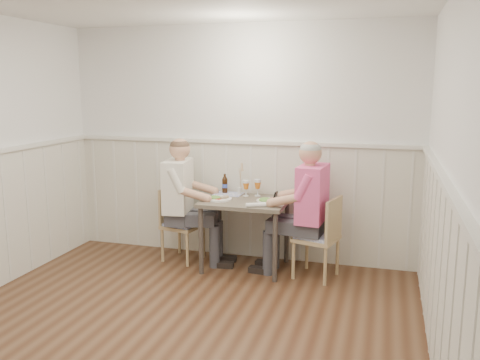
% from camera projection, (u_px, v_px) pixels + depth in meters
% --- Properties ---
extents(ground_plane, '(4.50, 4.50, 0.00)m').
position_uv_depth(ground_plane, '(155.00, 348.00, 3.80)').
color(ground_plane, '#482A18').
extents(room_shell, '(4.04, 4.54, 2.60)m').
position_uv_depth(room_shell, '(148.00, 147.00, 3.52)').
color(room_shell, white).
rests_on(room_shell, ground).
extents(wainscot, '(4.00, 4.49, 1.34)m').
position_uv_depth(wainscot, '(188.00, 235.00, 4.32)').
color(wainscot, beige).
rests_on(wainscot, ground).
extents(dining_table, '(0.88, 0.70, 0.75)m').
position_uv_depth(dining_table, '(245.00, 209.00, 5.37)').
color(dining_table, '#4F473D').
rests_on(dining_table, ground).
extents(chair_right, '(0.49, 0.49, 0.84)m').
position_uv_depth(chair_right, '(321.00, 235.00, 5.12)').
color(chair_right, tan).
rests_on(chair_right, ground).
extents(chair_left, '(0.45, 0.45, 0.82)m').
position_uv_depth(chair_left, '(179.00, 221.00, 5.68)').
color(chair_left, tan).
rests_on(chair_left, ground).
extents(man_in_pink, '(0.69, 0.48, 1.42)m').
position_uv_depth(man_in_pink, '(307.00, 220.00, 5.14)').
color(man_in_pink, '#3F3F47').
rests_on(man_in_pink, ground).
extents(diner_cream, '(0.69, 0.48, 1.41)m').
position_uv_depth(diner_cream, '(182.00, 211.00, 5.55)').
color(diner_cream, '#3F3F47').
rests_on(diner_cream, ground).
extents(plate_man, '(0.29, 0.29, 0.07)m').
position_uv_depth(plate_man, '(269.00, 200.00, 5.24)').
color(plate_man, white).
rests_on(plate_man, dining_table).
extents(plate_diner, '(0.27, 0.27, 0.07)m').
position_uv_depth(plate_diner, '(218.00, 198.00, 5.35)').
color(plate_diner, white).
rests_on(plate_diner, dining_table).
extents(beer_glass_a, '(0.07, 0.07, 0.19)m').
position_uv_depth(beer_glass_a, '(258.00, 185.00, 5.51)').
color(beer_glass_a, silver).
rests_on(beer_glass_a, dining_table).
extents(beer_glass_b, '(0.07, 0.07, 0.18)m').
position_uv_depth(beer_glass_b, '(246.00, 185.00, 5.50)').
color(beer_glass_b, silver).
rests_on(beer_glass_b, dining_table).
extents(beer_bottle, '(0.06, 0.06, 0.22)m').
position_uv_depth(beer_bottle, '(225.00, 185.00, 5.67)').
color(beer_bottle, black).
rests_on(beer_bottle, dining_table).
extents(rolled_napkin, '(0.20, 0.12, 0.04)m').
position_uv_depth(rolled_napkin, '(256.00, 205.00, 5.03)').
color(rolled_napkin, white).
rests_on(rolled_napkin, dining_table).
extents(grass_vase, '(0.04, 0.04, 0.38)m').
position_uv_depth(grass_vase, '(240.00, 180.00, 5.57)').
color(grass_vase, silver).
rests_on(grass_vase, dining_table).
extents(gingham_mat, '(0.31, 0.25, 0.01)m').
position_uv_depth(gingham_mat, '(228.00, 194.00, 5.63)').
color(gingham_mat, '#5863B1').
rests_on(gingham_mat, dining_table).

